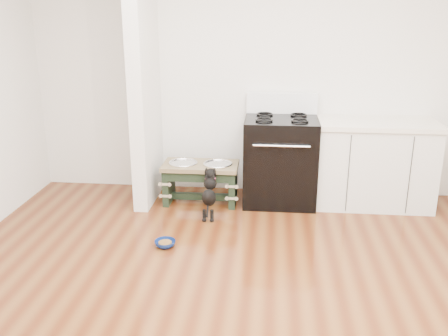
% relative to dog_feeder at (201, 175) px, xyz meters
% --- Properties ---
extents(ground, '(5.00, 5.00, 0.00)m').
position_rel_dog_feeder_xyz_m(ground, '(0.59, -2.03, -0.31)').
color(ground, '#4C200D').
rests_on(ground, ground).
extents(room_shell, '(5.00, 5.00, 5.00)m').
position_rel_dog_feeder_xyz_m(room_shell, '(0.59, -2.03, 1.31)').
color(room_shell, silver).
rests_on(room_shell, ground).
extents(partition_wall, '(0.15, 0.80, 2.70)m').
position_rel_dog_feeder_xyz_m(partition_wall, '(-0.58, 0.07, 1.04)').
color(partition_wall, silver).
rests_on(partition_wall, ground).
extents(oven_range, '(0.76, 0.69, 1.14)m').
position_rel_dog_feeder_xyz_m(oven_range, '(0.84, 0.13, 0.17)').
color(oven_range, black).
rests_on(oven_range, ground).
extents(cabinet_run, '(1.24, 0.64, 0.91)m').
position_rel_dog_feeder_xyz_m(cabinet_run, '(1.82, 0.15, 0.14)').
color(cabinet_run, silver).
rests_on(cabinet_run, ground).
extents(dog_feeder, '(0.80, 0.43, 0.45)m').
position_rel_dog_feeder_xyz_m(dog_feeder, '(0.00, 0.00, 0.00)').
color(dog_feeder, black).
rests_on(dog_feeder, ground).
extents(puppy, '(0.14, 0.41, 0.49)m').
position_rel_dog_feeder_xyz_m(puppy, '(0.14, -0.37, -0.05)').
color(puppy, black).
rests_on(puppy, ground).
extents(floor_bowl, '(0.20, 0.20, 0.06)m').
position_rel_dog_feeder_xyz_m(floor_bowl, '(-0.17, -1.07, -0.28)').
color(floor_bowl, navy).
rests_on(floor_bowl, ground).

